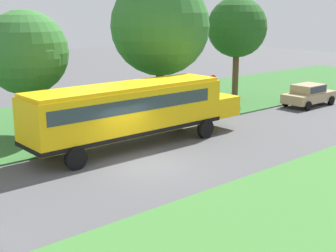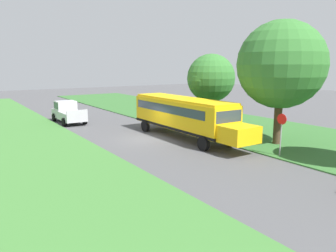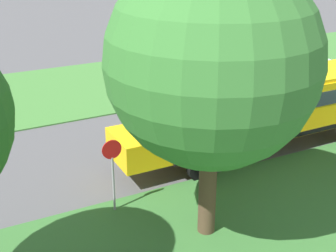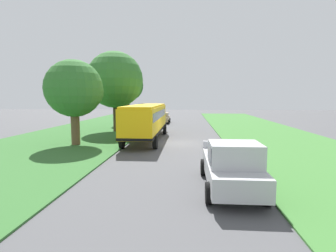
% 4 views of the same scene
% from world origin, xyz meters
% --- Properties ---
extents(ground_plane, '(120.00, 120.00, 0.00)m').
position_xyz_m(ground_plane, '(0.00, 0.00, 0.00)').
color(ground_plane, '#4C4C4F').
extents(grass_verge, '(12.00, 80.00, 0.08)m').
position_xyz_m(grass_verge, '(-10.00, 0.00, 0.04)').
color(grass_verge, '#33662D').
rests_on(grass_verge, ground).
extents(grass_far_side, '(10.00, 80.00, 0.07)m').
position_xyz_m(grass_far_side, '(9.00, 0.00, 0.04)').
color(grass_far_side, '#3D7533').
rests_on(grass_far_side, ground).
extents(school_bus, '(2.84, 12.42, 3.16)m').
position_xyz_m(school_bus, '(-2.74, 1.34, 1.92)').
color(school_bus, yellow).
rests_on(school_bus, ground).
extents(car_tan_nearest, '(2.02, 4.40, 1.56)m').
position_xyz_m(car_tan_nearest, '(-2.80, 17.07, 0.88)').
color(car_tan_nearest, tan).
rests_on(car_tan_nearest, ground).
extents(oak_tree_beside_bus, '(4.50, 4.46, 6.74)m').
position_xyz_m(oak_tree_beside_bus, '(-7.81, -1.61, 4.42)').
color(oak_tree_beside_bus, brown).
rests_on(oak_tree_beside_bus, ground).
extents(oak_tree_roadside_mid, '(6.13, 6.13, 8.79)m').
position_xyz_m(oak_tree_roadside_mid, '(-6.98, 6.89, 5.68)').
color(oak_tree_roadside_mid, '#4C3826').
rests_on(oak_tree_roadside_mid, ground).
extents(oak_tree_far_end, '(4.38, 4.40, 7.67)m').
position_xyz_m(oak_tree_far_end, '(-7.48, 14.29, 5.48)').
color(oak_tree_far_end, brown).
rests_on(oak_tree_far_end, ground).
extents(stop_sign, '(0.08, 0.68, 2.74)m').
position_xyz_m(stop_sign, '(-4.60, 9.01, 1.74)').
color(stop_sign, gray).
rests_on(stop_sign, ground).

